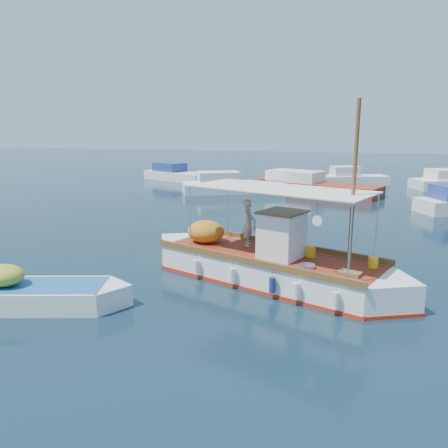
# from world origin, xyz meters

# --- Properties ---
(ground) EXTENTS (160.00, 160.00, 0.00)m
(ground) POSITION_xyz_m (0.00, 0.00, 0.00)
(ground) COLOR black
(ground) RESTS_ON ground
(fishing_caique) EXTENTS (8.87, 4.74, 5.75)m
(fishing_caique) POSITION_xyz_m (0.24, 0.05, 0.50)
(fishing_caique) COLOR white
(fishing_caique) RESTS_ON ground
(dinghy) EXTENTS (5.30, 2.69, 1.36)m
(dinghy) POSITION_xyz_m (-5.53, -3.96, 0.28)
(dinghy) COLOR white
(dinghy) RESTS_ON ground
(bg_boat_nw) EXTENTS (7.87, 5.57, 1.80)m
(bg_boat_nw) POSITION_xyz_m (-6.28, 18.53, 0.49)
(bg_boat_nw) COLOR silver
(bg_boat_nw) RESTS_ON ground
(bg_boat_n) EXTENTS (10.35, 6.12, 1.80)m
(bg_boat_n) POSITION_xyz_m (-0.57, 20.25, 0.49)
(bg_boat_n) COLOR maroon
(bg_boat_n) RESTS_ON ground
(bg_boat_far_w) EXTENTS (7.41, 4.99, 1.80)m
(bg_boat_far_w) POSITION_xyz_m (-13.43, 24.83, 0.49)
(bg_boat_far_w) COLOR silver
(bg_boat_far_w) RESTS_ON ground
(bg_boat_far_n) EXTENTS (5.94, 3.98, 1.80)m
(bg_boat_far_n) POSITION_xyz_m (2.49, 26.05, 0.49)
(bg_boat_far_n) COLOR silver
(bg_boat_far_n) RESTS_ON ground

